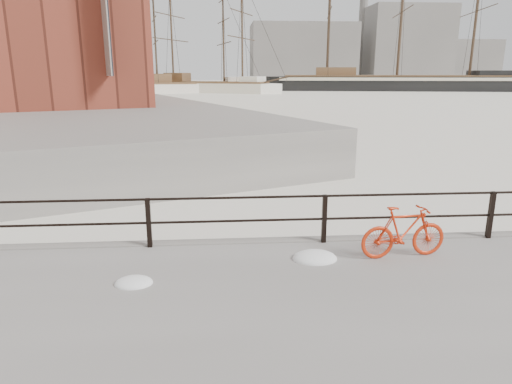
# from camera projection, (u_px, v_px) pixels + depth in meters

# --- Properties ---
(ground) EXTENTS (400.00, 400.00, 0.00)m
(ground) POSITION_uv_depth(u_px,v_px,m) (481.00, 250.00, 9.81)
(ground) COLOR white
(ground) RESTS_ON ground
(far_quay) EXTENTS (78.44, 148.07, 1.80)m
(far_quay) POSITION_uv_depth(u_px,v_px,m) (15.00, 89.00, 76.16)
(far_quay) COLOR gray
(far_quay) RESTS_ON ground
(guardrail) EXTENTS (28.00, 0.10, 1.00)m
(guardrail) POSITION_uv_depth(u_px,v_px,m) (491.00, 215.00, 9.45)
(guardrail) COLOR black
(guardrail) RESTS_ON promenade
(bicycle) EXTENTS (1.67, 0.42, 1.00)m
(bicycle) POSITION_uv_depth(u_px,v_px,m) (404.00, 232.00, 8.45)
(bicycle) COLOR red
(bicycle) RESTS_ON promenade
(barque_black) EXTENTS (63.69, 30.84, 34.48)m
(barque_black) POSITION_uv_depth(u_px,v_px,m) (396.00, 91.00, 91.92)
(barque_black) COLOR black
(barque_black) RESTS_ON ground
(schooner_mid) EXTENTS (32.93, 23.85, 21.69)m
(schooner_mid) POSITION_uv_depth(u_px,v_px,m) (207.00, 93.00, 83.47)
(schooner_mid) COLOR silver
(schooner_mid) RESTS_ON ground
(schooner_left) EXTENTS (28.57, 17.19, 20.05)m
(schooner_left) POSITION_uv_depth(u_px,v_px,m) (192.00, 93.00, 83.22)
(schooner_left) COLOR silver
(schooner_left) RESTS_ON ground
(workboat_near) EXTENTS (13.70, 7.20, 7.00)m
(workboat_near) POSITION_uv_depth(u_px,v_px,m) (20.00, 118.00, 37.52)
(workboat_near) COLOR black
(workboat_near) RESTS_ON ground
(workboat_far) EXTENTS (12.95, 8.93, 7.00)m
(workboat_far) POSITION_uv_depth(u_px,v_px,m) (12.00, 105.00, 52.01)
(workboat_far) COLOR black
(workboat_far) RESTS_ON ground
(apartment_brick) EXTENTS (27.87, 22.90, 21.20)m
(apartment_brick) POSITION_uv_depth(u_px,v_px,m) (1.00, 32.00, 102.72)
(apartment_brick) COLOR brown
(apartment_brick) RESTS_ON far_quay
(industrial_west) EXTENTS (32.00, 18.00, 18.00)m
(industrial_west) POSITION_uv_depth(u_px,v_px,m) (302.00, 54.00, 143.89)
(industrial_west) COLOR gray
(industrial_west) RESTS_ON ground
(industrial_mid) EXTENTS (26.00, 20.00, 24.00)m
(industrial_mid) POSITION_uv_depth(u_px,v_px,m) (405.00, 46.00, 150.43)
(industrial_mid) COLOR gray
(industrial_mid) RESTS_ON ground
(industrial_east) EXTENTS (20.00, 16.00, 14.00)m
(industrial_east) POSITION_uv_depth(u_px,v_px,m) (462.00, 62.00, 158.16)
(industrial_east) COLOR gray
(industrial_east) RESTS_ON ground
(smokestack) EXTENTS (2.80, 2.80, 44.00)m
(smokestack) POSITION_uv_depth(u_px,v_px,m) (363.00, 15.00, 151.77)
(smokestack) COLOR gray
(smokestack) RESTS_ON ground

